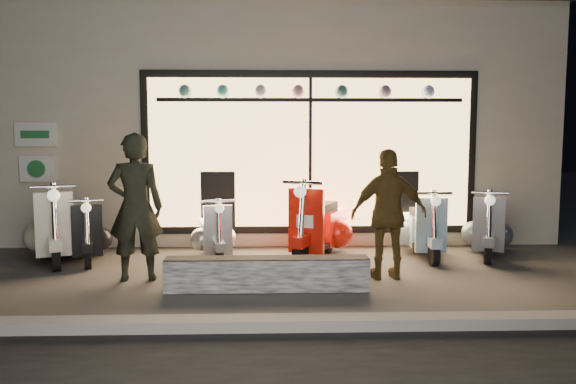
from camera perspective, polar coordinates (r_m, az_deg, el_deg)
name	(u,v)px	position (r m, az deg, el deg)	size (l,w,h in m)	color
ground	(259,277)	(7.41, -2.95, -8.60)	(40.00, 40.00, 0.00)	#383533
kerb	(255,324)	(5.47, -3.36, -13.22)	(40.00, 0.25, 0.12)	slate
shop_building	(263,123)	(12.16, -2.53, 7.05)	(10.20, 6.23, 4.20)	beige
graffiti_barrier	(267,274)	(6.73, -2.13, -8.33)	(2.41, 0.28, 0.40)	black
scooter_silver	(214,234)	(8.51, -7.49, -4.24)	(0.57, 1.27, 0.90)	black
scooter_red	(320,226)	(8.53, 3.30, -3.48)	(0.95, 1.59, 1.16)	black
scooter_black	(88,234)	(8.87, -19.68, -4.08)	(0.66, 1.28, 0.92)	black
scooter_cream	(54,229)	(9.01, -22.70, -3.53)	(0.89, 1.54, 1.12)	black
scooter_blue	(422,229)	(8.88, 13.50, -3.68)	(0.47, 1.39, 1.00)	black
scooter_grey	(487,229)	(9.22, 19.60, -3.52)	(0.76, 1.38, 0.99)	black
man	(135,207)	(7.32, -15.23, -1.51)	(0.68, 0.45, 1.87)	black
woman	(389,214)	(7.27, 10.21, -2.25)	(0.98, 0.41, 1.67)	brown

